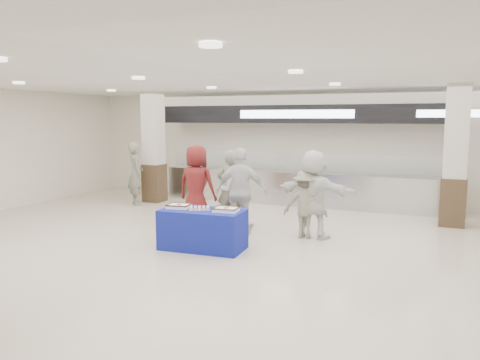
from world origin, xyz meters
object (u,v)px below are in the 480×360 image
at_px(soldier_bg, 135,174).
at_px(civilian_maroon, 197,186).
at_px(chef_tall, 236,191).
at_px(chef_short, 241,192).
at_px(civilian_white, 314,194).
at_px(soldier_a, 231,189).
at_px(sheet_cake_left, 179,206).
at_px(soldier_b, 305,204).
at_px(cupcake_tray, 200,208).
at_px(sheet_cake_right, 226,209).
at_px(display_table, 203,229).

bearing_deg(soldier_bg, civilian_maroon, -169.42).
distance_m(chef_tall, chef_short, 0.71).
relative_size(chef_tall, chef_short, 0.90).
xyz_separation_m(civilian_maroon, civilian_white, (2.71, -0.02, -0.01)).
bearing_deg(chef_tall, soldier_a, -11.43).
height_order(sheet_cake_left, chef_short, chef_short).
bearing_deg(soldier_bg, chef_tall, -160.37).
xyz_separation_m(civilian_maroon, soldier_bg, (-2.84, 1.63, -0.04)).
distance_m(sheet_cake_left, soldier_b, 2.59).
distance_m(soldier_b, civilian_white, 0.27).
xyz_separation_m(cupcake_tray, civilian_maroon, (-0.98, 1.71, 0.14)).
bearing_deg(civilian_maroon, sheet_cake_right, 131.90).
height_order(display_table, chef_short, chef_short).
bearing_deg(sheet_cake_left, soldier_b, 38.62).
height_order(cupcake_tray, civilian_maroon, civilian_maroon).
xyz_separation_m(sheet_cake_left, civilian_maroon, (-0.54, 1.70, 0.13)).
relative_size(cupcake_tray, soldier_bg, 0.27).
distance_m(civilian_maroon, chef_short, 1.32).
distance_m(display_table, soldier_b, 2.23).
distance_m(sheet_cake_right, cupcake_tray, 0.53).
relative_size(cupcake_tray, civilian_white, 0.26).
bearing_deg(chef_tall, sheet_cake_left, 60.84).
bearing_deg(chef_short, cupcake_tray, 65.88).
xyz_separation_m(sheet_cake_right, civilian_maroon, (-1.51, 1.66, 0.13)).
xyz_separation_m(cupcake_tray, soldier_b, (1.58, 1.62, -0.08)).
relative_size(sheet_cake_right, civilian_maroon, 0.25).
bearing_deg(soldier_a, soldier_b, 161.13).
height_order(sheet_cake_left, chef_tall, chef_tall).
bearing_deg(civilian_maroon, chef_tall, -166.77).
bearing_deg(display_table, chef_short, 75.98).
bearing_deg(cupcake_tray, sheet_cake_left, 179.27).
xyz_separation_m(civilian_maroon, chef_tall, (0.89, 0.21, -0.10)).
height_order(cupcake_tray, civilian_white, civilian_white).
height_order(civilian_maroon, soldier_b, civilian_maroon).
relative_size(soldier_a, chef_tall, 1.06).
bearing_deg(sheet_cake_left, soldier_bg, 135.39).
bearing_deg(sheet_cake_right, soldier_bg, 142.88).
distance_m(soldier_a, civilian_white, 1.96).
relative_size(cupcake_tray, soldier_b, 0.34).
bearing_deg(civilian_white, sheet_cake_right, 60.99).
height_order(sheet_cake_left, civilian_white, civilian_white).
distance_m(cupcake_tray, soldier_bg, 5.08).
relative_size(sheet_cake_left, civilian_white, 0.25).
relative_size(display_table, chef_short, 0.84).
height_order(sheet_cake_left, cupcake_tray, sheet_cake_left).
relative_size(soldier_a, soldier_bg, 0.98).
bearing_deg(sheet_cake_right, chef_tall, 108.27).
bearing_deg(display_table, civilian_maroon, 117.99).
xyz_separation_m(sheet_cake_left, soldier_bg, (-3.38, 3.34, 0.09)).
xyz_separation_m(sheet_cake_right, soldier_b, (1.05, 1.57, -0.09)).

